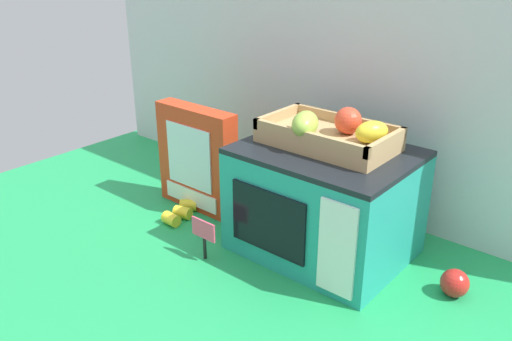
# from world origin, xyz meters

# --- Properties ---
(ground_plane) EXTENTS (1.70, 1.70, 0.00)m
(ground_plane) POSITION_xyz_m (0.00, 0.00, 0.00)
(ground_plane) COLOR #219E54
(ground_plane) RESTS_ON ground
(display_back_panel) EXTENTS (1.61, 0.03, 0.78)m
(display_back_panel) POSITION_xyz_m (0.00, 0.27, 0.39)
(display_back_panel) COLOR silver
(display_back_panel) RESTS_ON ground
(toy_microwave) EXTENTS (0.38, 0.30, 0.26)m
(toy_microwave) POSITION_xyz_m (0.19, 0.02, 0.13)
(toy_microwave) COLOR teal
(toy_microwave) RESTS_ON ground
(food_groups_crate) EXTENTS (0.29, 0.19, 0.09)m
(food_groups_crate) POSITION_xyz_m (0.18, 0.04, 0.29)
(food_groups_crate) COLOR tan
(food_groups_crate) RESTS_ON toy_microwave
(cookie_set_box) EXTENTS (0.25, 0.06, 0.28)m
(cookie_set_box) POSITION_xyz_m (-0.20, -0.01, 0.14)
(cookie_set_box) COLOR red
(cookie_set_box) RESTS_ON ground
(price_sign) EXTENTS (0.07, 0.01, 0.10)m
(price_sign) POSITION_xyz_m (-0.00, -0.19, 0.07)
(price_sign) COLOR black
(price_sign) RESTS_ON ground
(loose_toy_banana) EXTENTS (0.07, 0.13, 0.03)m
(loose_toy_banana) POSITION_xyz_m (-0.19, -0.09, 0.02)
(loose_toy_banana) COLOR yellow
(loose_toy_banana) RESTS_ON ground
(loose_toy_apple) EXTENTS (0.06, 0.06, 0.06)m
(loose_toy_apple) POSITION_xyz_m (0.50, 0.04, 0.03)
(loose_toy_apple) COLOR red
(loose_toy_apple) RESTS_ON ground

